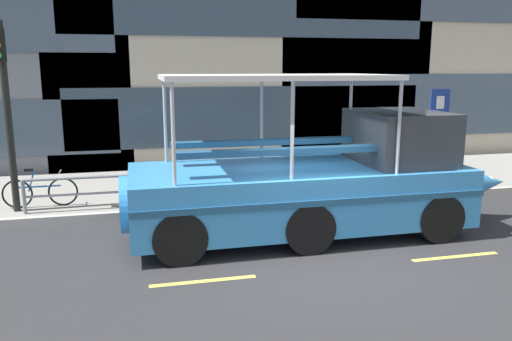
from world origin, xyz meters
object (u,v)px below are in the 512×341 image
Objects in this scene: parking_sign at (438,120)px; pedestrian_near_bow at (353,148)px; traffic_light_pole at (6,99)px; duck_tour_boat at (321,182)px; leaned_bicycle at (40,192)px.

pedestrian_near_bow is at bearing 165.47° from parking_sign.
traffic_light_pole is 0.50× the size of duck_tour_boat.
traffic_light_pole reaches higher than pedestrian_near_bow.
traffic_light_pole is at bearing -173.43° from pedestrian_near_bow.
traffic_light_pole is 9.18m from pedestrian_near_bow.
parking_sign is at bearing 2.16° from traffic_light_pole.
duck_tour_boat is (-4.67, -2.97, -0.93)m from parking_sign.
duck_tour_boat is at bearing -123.09° from pedestrian_near_bow.
parking_sign is (11.32, 0.43, -0.78)m from traffic_light_pole.
leaned_bicycle is at bearing -175.05° from pedestrian_near_bow.
pedestrian_near_bow is (8.98, 1.03, -1.62)m from traffic_light_pole.
leaned_bicycle is 6.80m from duck_tour_boat.
duck_tour_boat is at bearing -24.83° from leaned_bicycle.
traffic_light_pole is 1.60× the size of parking_sign.
traffic_light_pole reaches higher than duck_tour_boat.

